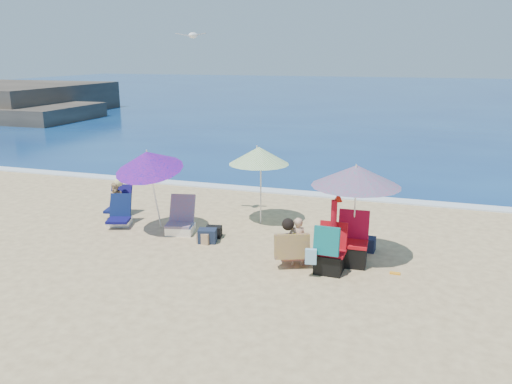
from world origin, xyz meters
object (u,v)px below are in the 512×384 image
(furled_umbrella, at_px, (334,228))
(person_center, at_px, (294,243))
(chair_navy, at_px, (120,217))
(seagull, at_px, (193,35))
(umbrella_blue, at_px, (148,161))
(camp_chair_left, at_px, (352,249))
(person_left, at_px, (117,199))
(umbrella_turquoise, at_px, (356,176))
(camp_chair_right, at_px, (329,255))
(umbrella_striped, at_px, (259,156))
(chair_rainbow, at_px, (181,223))

(furled_umbrella, xyz_separation_m, person_center, (-0.73, -0.06, -0.35))
(chair_navy, height_order, seagull, seagull)
(umbrella_blue, distance_m, camp_chair_left, 4.72)
(umbrella_blue, height_order, camp_chair_left, umbrella_blue)
(camp_chair_left, height_order, person_left, camp_chair_left)
(umbrella_turquoise, relative_size, camp_chair_right, 2.13)
(umbrella_striped, bearing_deg, camp_chair_left, -36.75)
(camp_chair_right, distance_m, seagull, 5.61)
(seagull, bearing_deg, umbrella_turquoise, -18.07)
(camp_chair_left, distance_m, person_center, 1.13)
(umbrella_blue, bearing_deg, person_center, -13.19)
(umbrella_turquoise, height_order, chair_rainbow, umbrella_turquoise)
(umbrella_turquoise, xyz_separation_m, camp_chair_right, (-0.35, -0.71, -1.36))
(person_center, bearing_deg, seagull, 146.50)
(umbrella_turquoise, bearing_deg, camp_chair_left, -87.29)
(chair_rainbow, relative_size, seagull, 1.19)
(umbrella_turquoise, xyz_separation_m, camp_chair_left, (0.01, -0.17, -1.40))
(person_center, relative_size, seagull, 1.41)
(umbrella_striped, relative_size, person_center, 1.96)
(chair_rainbow, relative_size, person_center, 0.84)
(furled_umbrella, xyz_separation_m, camp_chair_left, (0.30, 0.38, -0.51))
(chair_navy, bearing_deg, person_left, 125.37)
(chair_rainbow, bearing_deg, umbrella_blue, -154.17)
(person_center, bearing_deg, umbrella_striped, 121.96)
(umbrella_turquoise, xyz_separation_m, chair_rainbow, (-3.91, 0.49, -1.49))
(chair_navy, xyz_separation_m, person_center, (4.50, -1.13, 0.28))
(umbrella_turquoise, relative_size, umbrella_striped, 1.08)
(camp_chair_left, relative_size, person_center, 1.06)
(person_center, relative_size, person_left, 1.00)
(camp_chair_right, bearing_deg, chair_rainbow, 161.37)
(chair_navy, bearing_deg, umbrella_turquoise, -5.42)
(chair_rainbow, bearing_deg, seagull, 82.68)
(umbrella_blue, xyz_separation_m, camp_chair_right, (4.15, -0.92, -1.32))
(umbrella_blue, height_order, person_left, umbrella_blue)
(furled_umbrella, height_order, person_center, furled_umbrella)
(chair_navy, height_order, chair_rainbow, chair_rainbow)
(person_left, bearing_deg, chair_navy, -54.63)
(umbrella_turquoise, xyz_separation_m, person_left, (-5.92, 1.10, -1.27))
(furled_umbrella, distance_m, person_center, 0.81)
(chair_navy, bearing_deg, camp_chair_left, -7.11)
(umbrella_striped, bearing_deg, furled_umbrella, -45.81)
(chair_navy, relative_size, chair_rainbow, 1.02)
(umbrella_striped, bearing_deg, umbrella_blue, -145.03)
(umbrella_turquoise, relative_size, person_left, 2.11)
(umbrella_turquoise, relative_size, furled_umbrella, 1.36)
(chair_navy, bearing_deg, furled_umbrella, -11.55)
(umbrella_striped, relative_size, camp_chair_left, 1.85)
(umbrella_blue, xyz_separation_m, furled_umbrella, (4.20, -0.75, -0.85))
(umbrella_turquoise, relative_size, person_center, 2.12)
(umbrella_striped, xyz_separation_m, camp_chair_left, (2.44, -1.82, -1.33))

